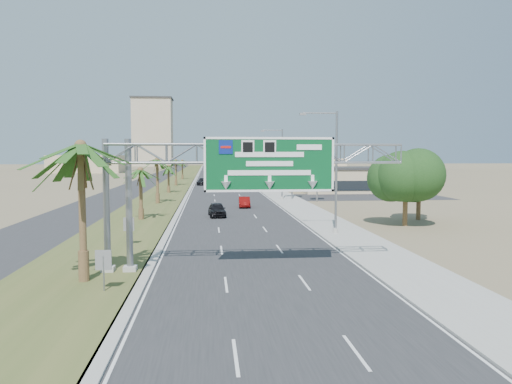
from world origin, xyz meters
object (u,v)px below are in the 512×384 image
object	(u,v)px
signal_mast	(253,163)
pole_sign_blue	(317,163)
palm_near	(81,147)
pole_sign_red_far	(278,157)
car_right_lane	(240,187)
car_left_lane	(217,210)
car_mid_lane	(244,202)
store_building	(354,180)
sign_gantry	(241,163)
car_far	(202,182)
pole_sign_red_near	(292,153)

from	to	relation	value
signal_mast	pole_sign_blue	world-z (taller)	signal_mast
palm_near	signal_mast	bearing A→B (deg)	77.34
pole_sign_red_far	car_right_lane	bearing A→B (deg)	-117.08
car_left_lane	car_mid_lane	bearing A→B (deg)	64.61
store_building	car_right_lane	distance (m)	19.98
store_building	pole_sign_blue	size ratio (longest dim) A/B	2.48
car_left_lane	sign_gantry	bearing A→B (deg)	-91.35
palm_near	car_far	world-z (taller)	palm_near
car_right_lane	pole_sign_blue	bearing A→B (deg)	-65.60
car_right_lane	pole_sign_blue	distance (m)	24.52
car_right_lane	pole_sign_red_far	size ratio (longest dim) A/B	0.62
palm_near	pole_sign_red_far	world-z (taller)	palm_near
signal_mast	car_mid_lane	bearing A→B (deg)	-97.24
sign_gantry	pole_sign_blue	distance (m)	41.37
signal_mast	car_mid_lane	size ratio (longest dim) A/B	2.65
signal_mast	car_mid_lane	xyz separation A→B (m)	(-3.67, -28.90, -4.21)
pole_sign_red_near	car_right_lane	bearing A→B (deg)	107.95
sign_gantry	pole_sign_red_near	xyz separation A→B (m)	(10.06, 42.53, 0.65)
sign_gantry	car_far	distance (m)	77.22
sign_gantry	palm_near	bearing A→B (deg)	-166.68
sign_gantry	car_left_lane	distance (m)	25.00
sign_gantry	palm_near	size ratio (longest dim) A/B	2.01
palm_near	pole_sign_red_near	world-z (taller)	pole_sign_red_near
store_building	car_mid_lane	distance (m)	30.79
car_left_lane	pole_sign_red_far	distance (m)	57.17
palm_near	car_right_lane	bearing A→B (deg)	79.27
car_mid_lane	pole_sign_red_far	world-z (taller)	pole_sign_red_far
car_left_lane	pole_sign_blue	distance (m)	20.87
palm_near	pole_sign_blue	distance (m)	46.32
palm_near	car_right_lane	distance (m)	64.92
car_right_lane	pole_sign_blue	size ratio (longest dim) A/B	0.64
sign_gantry	signal_mast	distance (m)	62.37
car_right_lane	signal_mast	bearing A→B (deg)	13.93
sign_gantry	pole_sign_blue	xyz separation A→B (m)	(12.99, 39.27, -0.76)
car_mid_lane	pole_sign_blue	size ratio (longest dim) A/B	0.53
car_far	pole_sign_red_near	size ratio (longest dim) A/B	0.56
pole_sign_blue	pole_sign_red_far	bearing A→B (deg)	89.83
pole_sign_red_near	pole_sign_red_far	size ratio (longest dim) A/B	1.16
pole_sign_red_near	pole_sign_red_far	bearing A→B (deg)	85.29
car_right_lane	pole_sign_red_near	distance (m)	20.91
signal_mast	car_right_lane	size ratio (longest dim) A/B	2.23
palm_near	signal_mast	xyz separation A→B (m)	(14.37, 63.97, -2.08)
sign_gantry	car_far	size ratio (longest dim) A/B	3.49
car_far	pole_sign_red_near	world-z (taller)	pole_sign_red_near
palm_near	pole_sign_blue	xyz separation A→B (m)	(21.13, 41.19, -1.64)
store_building	car_right_lane	bearing A→B (deg)	164.02
palm_near	car_mid_lane	world-z (taller)	palm_near
car_far	pole_sign_blue	xyz separation A→B (m)	(16.10, -37.70, 4.60)
store_building	pole_sign_red_near	xyz separation A→B (m)	(-13.00, -13.55, 4.71)
car_far	pole_sign_red_near	distance (m)	37.36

